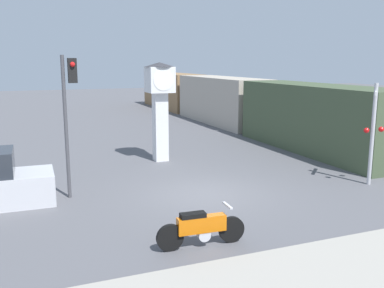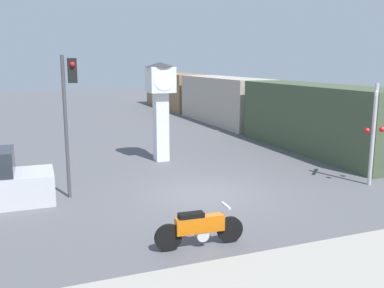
{
  "view_description": "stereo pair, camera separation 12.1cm",
  "coord_description": "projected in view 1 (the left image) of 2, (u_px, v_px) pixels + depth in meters",
  "views": [
    {
      "loc": [
        -5.72,
        -13.14,
        4.56
      ],
      "look_at": [
        0.0,
        1.19,
        1.57
      ],
      "focal_mm": 40.0,
      "sensor_mm": 36.0,
      "label": 1
    },
    {
      "loc": [
        -5.61,
        -13.19,
        4.56
      ],
      "look_at": [
        0.0,
        1.19,
        1.57
      ],
      "focal_mm": 40.0,
      "sensor_mm": 36.0,
      "label": 2
    }
  ],
  "objects": [
    {
      "name": "railroad_crossing_signal",
      "position": [
        373.0,
        130.0,
        15.74
      ],
      "size": [
        0.9,
        0.82,
        3.8
      ],
      "color": "#B7B7BC",
      "rests_on": "ground_plane"
    },
    {
      "name": "traffic_light",
      "position": [
        69.0,
        102.0,
        14.01
      ],
      "size": [
        0.5,
        0.35,
        4.77
      ],
      "color": "#47474C",
      "rests_on": "ground_plane"
    },
    {
      "name": "motorcycle",
      "position": [
        201.0,
        228.0,
        10.63
      ],
      "size": [
        2.32,
        0.5,
        1.02
      ],
      "rotation": [
        0.0,
        0.0,
        -0.05
      ],
      "color": "black",
      "rests_on": "ground_plane"
    },
    {
      "name": "freight_train",
      "position": [
        222.0,
        100.0,
        32.15
      ],
      "size": [
        2.8,
        33.17,
        3.4
      ],
      "color": "#425138",
      "rests_on": "ground_plane"
    },
    {
      "name": "clock_tower",
      "position": [
        160.0,
        96.0,
        19.45
      ],
      "size": [
        1.38,
        1.38,
        4.52
      ],
      "color": "white",
      "rests_on": "ground_plane"
    },
    {
      "name": "ground_plane",
      "position": [
        205.0,
        194.0,
        14.93
      ],
      "size": [
        120.0,
        120.0,
        0.0
      ],
      "primitive_type": "plane",
      "color": "#56565B"
    }
  ]
}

